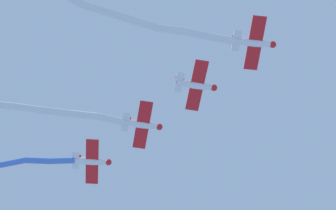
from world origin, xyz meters
name	(u,v)px	position (x,y,z in m)	size (l,w,h in m)	color
airplane_lead	(255,43)	(-3.98, 0.27, 79.04)	(5.47, 6.33, 1.70)	white
smoke_trail_lead	(132,16)	(-14.59, -9.12, 80.45)	(16.77, 18.09, 3.57)	white
airplane_left_wing	(196,85)	(-12.42, 1.82, 79.29)	(5.57, 6.15, 1.70)	white
airplane_right_wing	(142,124)	(-20.85, 3.37, 79.54)	(5.56, 6.17, 1.70)	white
smoke_trail_right_wing	(14,107)	(-33.32, -6.23, 80.42)	(22.19, 16.87, 2.67)	white
airplane_slot	(92,161)	(-29.28, 4.90, 79.79)	(5.39, 6.44, 1.70)	white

